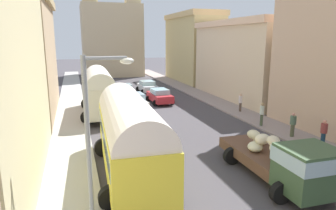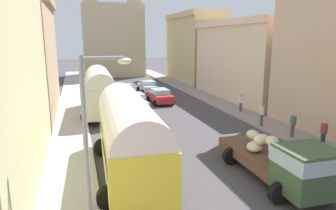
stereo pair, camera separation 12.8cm
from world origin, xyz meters
The scene contains 19 objects.
ground_plane centered at (0.00, 27.00, 0.00)m, with size 154.00×154.00×0.00m, color #433F44.
sidewalk_left centered at (-7.25, 27.00, 0.07)m, with size 2.50×70.00×0.14m, color #ABA8A4.
sidewalk_right centered at (7.25, 27.00, 0.07)m, with size 2.50×70.00×0.14m, color gray.
building_left_2 centered at (-11.49, 27.32, 5.06)m, with size 6.57×13.06×10.06m.
building_right_2 centered at (11.40, 28.37, 4.27)m, with size 6.38×14.89×8.49m.
building_right_3 centered at (10.94, 43.06, 5.20)m, with size 5.37×12.87×10.33m.
distant_church centered at (0.00, 54.20, 6.87)m, with size 10.23×7.36×18.88m.
parked_bus_0 centered at (-4.43, 12.65, 2.16)m, with size 3.57×9.34×3.94m.
parked_bus_1 centered at (-4.81, 25.38, 2.24)m, with size 3.46×8.56×4.05m.
cargo_truck_0 centered at (1.96, 9.50, 1.23)m, with size 3.12×6.93×2.32m.
car_0 centered at (1.54, 28.60, 0.75)m, with size 2.44×4.10×1.48m.
car_1 centered at (1.82, 35.26, 0.74)m, with size 2.45×4.03×1.45m.
car_2 centered at (-1.51, 25.95, 0.81)m, with size 2.27×3.81×1.65m.
car_3 centered at (-1.41, 32.99, 0.75)m, with size 2.41×3.64×1.49m.
pedestrian_0 centered at (7.29, 22.36, 1.02)m, with size 0.36×0.36×1.77m.
pedestrian_1 centered at (6.87, 14.97, 1.00)m, with size 0.55×0.55×1.76m.
pedestrian_2 centered at (6.43, 17.83, 1.09)m, with size 0.43×0.43×1.88m.
pedestrian_3 centered at (7.38, 12.86, 1.01)m, with size 0.55×0.55×1.78m.
streetlamp_near centered at (-6.28, 8.35, 3.63)m, with size 1.60×0.28×6.05m.
Camera 1 is at (-6.78, -1.01, 6.52)m, focal length 32.35 mm.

